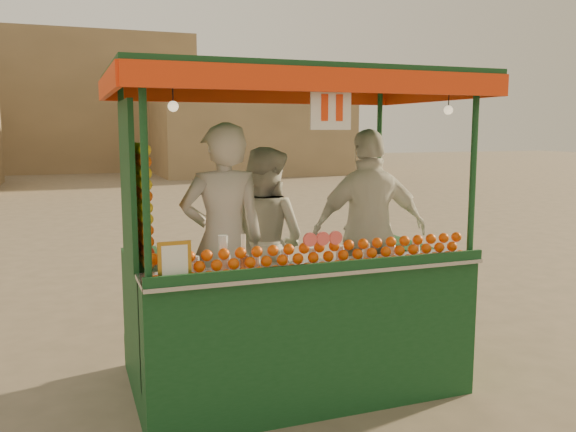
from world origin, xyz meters
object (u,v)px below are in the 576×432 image
object	(u,v)px
vendor_left	(223,241)
vendor_middle	(264,241)
juice_cart	(286,289)
vendor_right	(370,232)

from	to	relation	value
vendor_left	vendor_middle	world-z (taller)	vendor_left
juice_cart	vendor_middle	distance (m)	0.64
juice_cart	vendor_left	distance (m)	0.65
juice_cart	vendor_middle	xyz separation A→B (m)	(-0.00, 0.56, 0.30)
vendor_left	vendor_middle	xyz separation A→B (m)	(0.49, 0.43, -0.10)
vendor_left	juice_cart	bearing A→B (deg)	166.24
vendor_right	juice_cart	bearing A→B (deg)	23.23
vendor_right	vendor_left	bearing A→B (deg)	12.54
vendor_left	vendor_middle	size ratio (longest dim) A/B	1.12
juice_cart	vendor_right	bearing A→B (deg)	15.75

